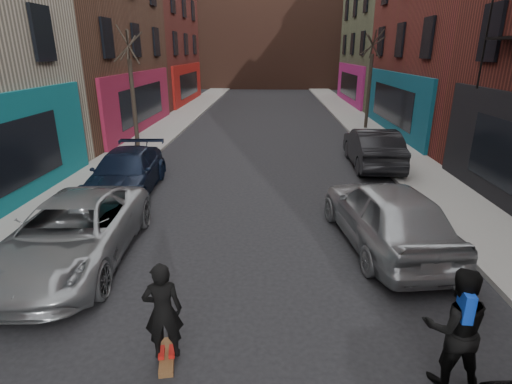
# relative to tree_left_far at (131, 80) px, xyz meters

# --- Properties ---
(sidewalk_left) EXTENTS (2.50, 84.00, 0.13)m
(sidewalk_left) POSITION_rel_tree_left_far_xyz_m (-0.05, 12.00, -3.31)
(sidewalk_left) COLOR gray
(sidewalk_left) RESTS_ON ground
(sidewalk_right) EXTENTS (2.50, 84.00, 0.13)m
(sidewalk_right) POSITION_rel_tree_left_far_xyz_m (12.45, 12.00, -3.31)
(sidewalk_right) COLOR gray
(sidewalk_right) RESTS_ON ground
(building_far) EXTENTS (40.00, 10.00, 14.00)m
(building_far) POSITION_rel_tree_left_far_xyz_m (6.20, 38.00, 3.62)
(building_far) COLOR #47281E
(building_far) RESTS_ON ground
(tree_left_far) EXTENTS (2.00, 2.00, 6.50)m
(tree_left_far) POSITION_rel_tree_left_far_xyz_m (0.00, 0.00, 0.00)
(tree_left_far) COLOR black
(tree_left_far) RESTS_ON sidewalk_left
(tree_right_far) EXTENTS (2.00, 2.00, 6.80)m
(tree_right_far) POSITION_rel_tree_left_far_xyz_m (12.40, 6.00, 0.15)
(tree_right_far) COLOR black
(tree_right_far) RESTS_ON sidewalk_right
(parked_left_far) EXTENTS (2.74, 5.45, 1.48)m
(parked_left_far) POSITION_rel_tree_left_far_xyz_m (2.05, -10.89, -2.64)
(parked_left_far) COLOR gray
(parked_left_far) RESTS_ON ground
(parked_left_end) EXTENTS (2.29, 5.06, 1.44)m
(parked_left_end) POSITION_rel_tree_left_far_xyz_m (1.60, -6.12, -2.66)
(parked_left_end) COLOR black
(parked_left_end) RESTS_ON ground
(parked_right_far) EXTENTS (2.70, 5.26, 1.71)m
(parked_right_far) POSITION_rel_tree_left_far_xyz_m (9.40, -9.80, -2.52)
(parked_right_far) COLOR #979A9F
(parked_right_far) RESTS_ON ground
(parked_right_end) EXTENTS (1.81, 4.94, 1.62)m
(parked_right_end) POSITION_rel_tree_left_far_xyz_m (10.80, -2.40, -2.57)
(parked_right_end) COLOR black
(parked_right_end) RESTS_ON ground
(skateboard) EXTENTS (0.37, 0.83, 0.10)m
(skateboard) POSITION_rel_tree_left_far_xyz_m (4.93, -13.93, -3.33)
(skateboard) COLOR brown
(skateboard) RESTS_ON ground
(skateboarder) EXTENTS (0.66, 0.50, 1.63)m
(skateboarder) POSITION_rel_tree_left_far_xyz_m (4.93, -13.93, -2.47)
(skateboarder) COLOR black
(skateboarder) RESTS_ON skateboard
(pedestrian) EXTENTS (0.96, 0.78, 1.87)m
(pedestrian) POSITION_rel_tree_left_far_xyz_m (9.20, -14.18, -2.44)
(pedestrian) COLOR black
(pedestrian) RESTS_ON ground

